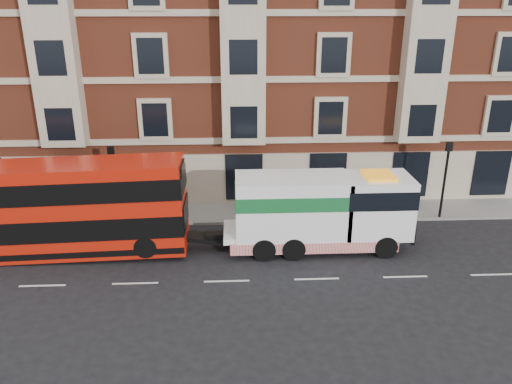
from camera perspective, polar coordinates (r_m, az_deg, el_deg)
ground at (r=22.37m, az=-3.37°, el=-10.14°), size 120.00×120.00×0.00m
sidewalk at (r=29.03m, az=-3.26°, el=-2.38°), size 90.00×3.00×0.15m
victorian_terrace at (r=34.21m, az=-2.65°, el=18.41°), size 45.00×12.00×20.40m
lamp_post_west at (r=27.62m, az=-15.93°, el=1.38°), size 0.35×0.15×4.35m
lamp_post_east at (r=29.27m, az=20.82°, el=1.89°), size 0.35×0.15×4.35m
double_decker_bus at (r=25.29m, az=-20.97°, el=-1.65°), size 11.31×2.60×4.58m
tow_truck at (r=24.48m, az=7.05°, el=-2.16°), size 9.06×2.68×3.77m
pedestrian at (r=30.46m, az=-22.05°, el=-0.82°), size 0.71×0.52×1.80m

